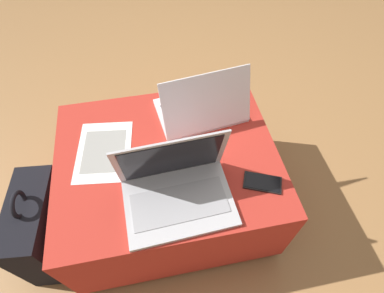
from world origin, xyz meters
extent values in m
plane|color=#9E7042|center=(0.00, 0.00, 0.00)|extent=(14.00, 14.00, 0.00)
cube|color=maroon|center=(0.00, 0.00, 0.03)|extent=(0.84, 0.69, 0.05)
cube|color=#B22D23|center=(0.00, 0.00, 0.24)|extent=(0.87, 0.71, 0.38)
cube|color=#B7B7BC|center=(0.01, -0.22, 0.44)|extent=(0.39, 0.28, 0.02)
cube|color=#9E9EA3|center=(0.01, -0.22, 0.45)|extent=(0.34, 0.16, 0.00)
cube|color=#B7B7BC|center=(0.01, -0.12, 0.57)|extent=(0.38, 0.08, 0.25)
cube|color=black|center=(0.01, -0.12, 0.57)|extent=(0.34, 0.07, 0.23)
cube|color=silver|center=(0.18, 0.20, 0.44)|extent=(0.39, 0.29, 0.02)
cube|color=#232328|center=(0.18, 0.21, 0.45)|extent=(0.33, 0.17, 0.00)
cube|color=silver|center=(0.19, 0.12, 0.56)|extent=(0.37, 0.13, 0.23)
cube|color=black|center=(0.19, 0.13, 0.56)|extent=(0.33, 0.11, 0.20)
cube|color=black|center=(0.33, -0.19, 0.44)|extent=(0.15, 0.12, 0.01)
cube|color=black|center=(0.33, -0.19, 0.44)|extent=(0.14, 0.11, 0.00)
cube|color=black|center=(-0.55, -0.10, 0.20)|extent=(0.18, 0.37, 0.39)
cube|color=black|center=(-0.64, -0.09, 0.12)|extent=(0.08, 0.29, 0.18)
torus|color=black|center=(-0.55, -0.10, 0.42)|extent=(0.03, 0.10, 0.10)
cube|color=white|center=(-0.24, 0.07, 0.43)|extent=(0.25, 0.32, 0.00)
cube|color=gray|center=(-0.24, 0.07, 0.43)|extent=(0.19, 0.23, 0.00)
camera|label=1|loc=(-0.03, -0.68, 1.40)|focal=28.00mm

